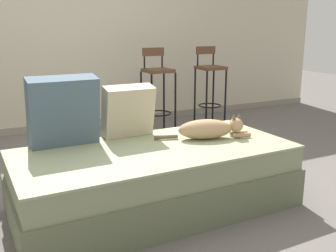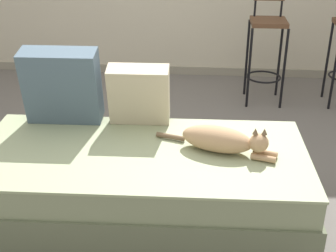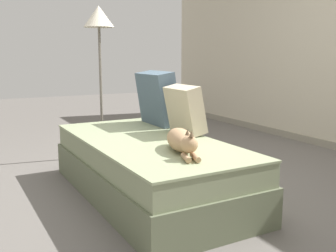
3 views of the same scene
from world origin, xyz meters
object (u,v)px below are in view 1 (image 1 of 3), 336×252
at_px(bar_stool_by_doorway, 210,80).
at_px(cat, 209,129).
at_px(throw_pillow_middle, 128,111).
at_px(couch, 156,178).
at_px(throw_pillow_corner, 63,111).
at_px(bar_stool_near_window, 157,85).

bearing_deg(bar_stool_by_doorway, cat, -122.69).
height_order(throw_pillow_middle, cat, throw_pillow_middle).
bearing_deg(couch, cat, 4.22).
distance_m(couch, throw_pillow_corner, 0.81).
height_order(couch, cat, cat).
bearing_deg(throw_pillow_corner, bar_stool_near_window, 46.59).
xyz_separation_m(throw_pillow_middle, bar_stool_near_window, (0.98, 1.55, -0.06)).
xyz_separation_m(bar_stool_near_window, bar_stool_by_doorway, (0.76, 0.00, 0.02)).
distance_m(throw_pillow_corner, cat, 1.09).
distance_m(cat, bar_stool_near_window, 1.94).
height_order(throw_pillow_middle, bar_stool_near_window, bar_stool_near_window).
xyz_separation_m(throw_pillow_corner, cat, (1.02, -0.32, -0.18)).
relative_size(bar_stool_near_window, bar_stool_by_doorway, 1.00).
relative_size(couch, bar_stool_by_doorway, 1.92).
height_order(bar_stool_near_window, bar_stool_by_doorway, same).
distance_m(throw_pillow_corner, bar_stool_by_doorway, 2.72).
xyz_separation_m(throw_pillow_corner, throw_pillow_middle, (0.49, 0.01, -0.05)).
bearing_deg(bar_stool_by_doorway, throw_pillow_middle, -138.25).
height_order(throw_pillow_corner, bar_stool_near_window, bar_stool_near_window).
bearing_deg(bar_stool_near_window, cat, -103.54).
bearing_deg(cat, couch, -175.78).
distance_m(couch, throw_pillow_middle, 0.57).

